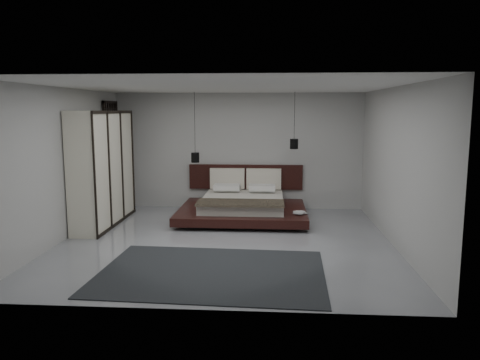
# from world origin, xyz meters

# --- Properties ---
(floor) EXTENTS (6.00, 6.00, 0.00)m
(floor) POSITION_xyz_m (0.00, 0.00, 0.00)
(floor) COLOR #909398
(floor) RESTS_ON ground
(ceiling) EXTENTS (6.00, 6.00, 0.00)m
(ceiling) POSITION_xyz_m (0.00, 0.00, 2.80)
(ceiling) COLOR white
(ceiling) RESTS_ON wall_back
(wall_back) EXTENTS (6.00, 0.00, 6.00)m
(wall_back) POSITION_xyz_m (0.00, 3.00, 1.40)
(wall_back) COLOR #B1B1AF
(wall_back) RESTS_ON floor
(wall_front) EXTENTS (6.00, 0.00, 6.00)m
(wall_front) POSITION_xyz_m (0.00, -3.00, 1.40)
(wall_front) COLOR #B1B1AF
(wall_front) RESTS_ON floor
(wall_left) EXTENTS (0.00, 6.00, 6.00)m
(wall_left) POSITION_xyz_m (-3.00, 0.00, 1.40)
(wall_left) COLOR #B1B1AF
(wall_left) RESTS_ON floor
(wall_right) EXTENTS (0.00, 6.00, 6.00)m
(wall_right) POSITION_xyz_m (3.00, 0.00, 1.40)
(wall_right) COLOR #B1B1AF
(wall_right) RESTS_ON floor
(lattice_screen) EXTENTS (0.05, 0.90, 2.60)m
(lattice_screen) POSITION_xyz_m (-2.95, 2.45, 1.30)
(lattice_screen) COLOR black
(lattice_screen) RESTS_ON floor
(bed) EXTENTS (2.76, 2.38, 1.07)m
(bed) POSITION_xyz_m (0.19, 1.91, 0.29)
(bed) COLOR black
(bed) RESTS_ON floor
(book_lower) EXTENTS (0.30, 0.35, 0.03)m
(book_lower) POSITION_xyz_m (1.32, 1.26, 0.27)
(book_lower) COLOR #99724C
(book_lower) RESTS_ON bed
(book_upper) EXTENTS (0.28, 0.32, 0.02)m
(book_upper) POSITION_xyz_m (1.30, 1.23, 0.29)
(book_upper) COLOR #99724C
(book_upper) RESTS_ON book_lower
(pendant_left) EXTENTS (0.19, 0.19, 1.61)m
(pendant_left) POSITION_xyz_m (-0.95, 2.34, 1.31)
(pendant_left) COLOR black
(pendant_left) RESTS_ON ceiling
(pendant_right) EXTENTS (0.18, 0.18, 1.28)m
(pendant_right) POSITION_xyz_m (1.32, 2.34, 1.63)
(pendant_right) COLOR black
(pendant_right) RESTS_ON ceiling
(wardrobe) EXTENTS (0.57, 2.43, 2.38)m
(wardrobe) POSITION_xyz_m (-2.70, 1.15, 1.19)
(wardrobe) COLOR #EDE8CE
(wardrobe) RESTS_ON floor
(rug) EXTENTS (3.41, 2.50, 0.01)m
(rug) POSITION_xyz_m (-0.05, -1.70, 0.01)
(rug) COLOR black
(rug) RESTS_ON floor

